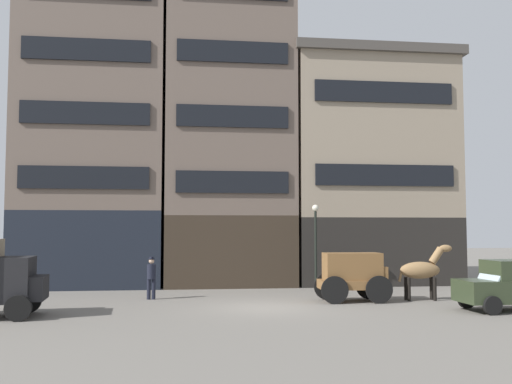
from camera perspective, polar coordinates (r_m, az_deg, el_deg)
name	(u,v)px	position (r m, az deg, el deg)	size (l,w,h in m)	color
ground_plane	(265,308)	(21.59, 0.95, -11.66)	(120.00, 120.00, 0.00)	slate
building_far_left	(96,126)	(31.67, -15.98, 6.50)	(7.85, 6.48, 16.96)	black
building_center_left	(228,125)	(31.40, -2.82, 6.83)	(7.21, 6.48, 17.37)	#33281E
building_center_right	(366,168)	(32.60, 11.16, 2.39)	(9.28, 6.48, 12.75)	black
cargo_wagon	(353,273)	(23.51, 9.87, -8.14)	(2.94, 1.58, 1.98)	brown
draft_horse	(422,270)	(24.52, 16.54, -7.57)	(2.35, 0.65, 2.30)	#937047
sedan_dark	(510,285)	(22.59, 24.40, -8.64)	(3.76, 1.98, 1.83)	#2D3823
pedestrian_officer	(151,276)	(24.30, -10.59, -8.38)	(0.48, 0.48, 1.79)	black
streetlamp_curbside	(316,235)	(26.99, 6.08, -4.36)	(0.32, 0.32, 4.12)	black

